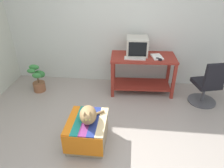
{
  "coord_description": "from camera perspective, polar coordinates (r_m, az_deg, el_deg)",
  "views": [
    {
      "loc": [
        0.3,
        -2.22,
        2.31
      ],
      "look_at": [
        -0.02,
        0.85,
        0.55
      ],
      "focal_mm": 33.23,
      "sensor_mm": 36.0,
      "label": 1
    }
  ],
  "objects": [
    {
      "name": "ground_plane",
      "position": [
        3.22,
        -1.27,
        -16.21
      ],
      "size": [
        14.0,
        14.0,
        0.0
      ],
      "primitive_type": "plane",
      "color": "#9E9389"
    },
    {
      "name": "back_wall",
      "position": [
        4.4,
        1.9,
        16.43
      ],
      "size": [
        8.0,
        0.1,
        2.6
      ],
      "primitive_type": "cube",
      "color": "silver",
      "rests_on": "ground_plane"
    },
    {
      "name": "desk",
      "position": [
        4.22,
        8.37,
        4.38
      ],
      "size": [
        1.28,
        0.67,
        0.78
      ],
      "rotation": [
        0.0,
        0.0,
        0.05
      ],
      "color": "maroon",
      "rests_on": "ground_plane"
    },
    {
      "name": "tv_monitor",
      "position": [
        4.13,
        6.88,
        10.25
      ],
      "size": [
        0.43,
        0.43,
        0.35
      ],
      "rotation": [
        0.0,
        0.0,
        0.05
      ],
      "color": "#BCB7A8",
      "rests_on": "desk"
    },
    {
      "name": "keyboard",
      "position": [
        3.98,
        6.32,
        7.06
      ],
      "size": [
        0.4,
        0.15,
        0.02
      ],
      "primitive_type": "cube",
      "rotation": [
        0.0,
        0.0,
        0.01
      ],
      "color": "beige",
      "rests_on": "desk"
    },
    {
      "name": "book",
      "position": [
        4.11,
        12.26,
        7.32
      ],
      "size": [
        0.25,
        0.32,
        0.03
      ],
      "primitive_type": "cube",
      "rotation": [
        0.0,
        0.0,
        0.23
      ],
      "color": "white",
      "rests_on": "desk"
    },
    {
      "name": "ottoman_with_blanket",
      "position": [
        3.13,
        -6.76,
        -12.79
      ],
      "size": [
        0.55,
        0.66,
        0.41
      ],
      "color": "tan",
      "rests_on": "ground_plane"
    },
    {
      "name": "cat",
      "position": [
        2.92,
        -6.56,
        -8.45
      ],
      "size": [
        0.36,
        0.42,
        0.26
      ],
      "rotation": [
        0.0,
        0.0,
        0.2
      ],
      "color": "#9E7A4C",
      "rests_on": "ottoman_with_blanket"
    },
    {
      "name": "potted_plant",
      "position": [
        4.56,
        -19.65,
        1.11
      ],
      "size": [
        0.33,
        0.3,
        0.57
      ],
      "color": "brown",
      "rests_on": "ground_plane"
    },
    {
      "name": "office_chair",
      "position": [
        4.21,
        24.76,
        -0.48
      ],
      "size": [
        0.52,
        0.52,
        0.89
      ],
      "rotation": [
        0.0,
        0.0,
        3.4
      ],
      "color": "#4C4C51",
      "rests_on": "ground_plane"
    },
    {
      "name": "stapler",
      "position": [
        3.99,
        12.77,
        6.67
      ],
      "size": [
        0.11,
        0.09,
        0.04
      ],
      "primitive_type": "cube",
      "rotation": [
        0.0,
        0.0,
        0.93
      ],
      "color": "black",
      "rests_on": "desk"
    },
    {
      "name": "pen",
      "position": [
        4.17,
        13.12,
        7.41
      ],
      "size": [
        0.1,
        0.11,
        0.01
      ],
      "primitive_type": "cylinder",
      "rotation": [
        0.0,
        1.57,
        2.33
      ],
      "color": "#2351B2",
      "rests_on": "desk"
    }
  ]
}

